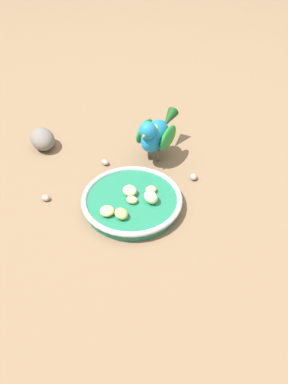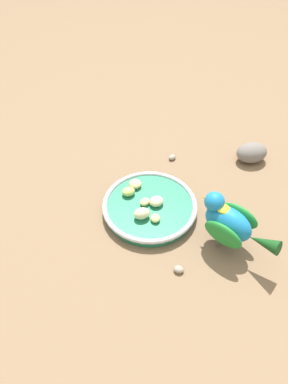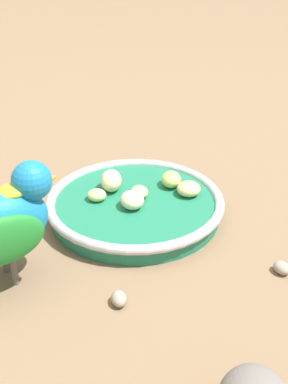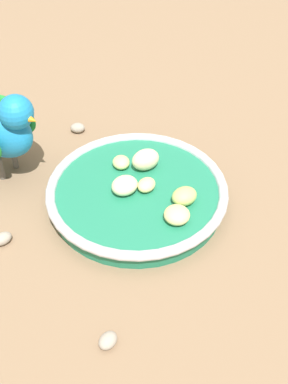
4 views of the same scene
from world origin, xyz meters
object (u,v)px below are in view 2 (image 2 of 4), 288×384
pebble_2 (217,198)px  apple_piece_3 (135,184)px  feeding_bowl (149,208)px  pebble_1 (179,269)px  parrot (230,223)px  apple_piece_2 (145,202)px  rock_large (252,153)px  apple_piece_0 (155,218)px  pebble_0 (172,157)px  apple_piece_4 (128,192)px  apple_piece_5 (156,201)px  apple_piece_1 (142,214)px

pebble_2 → apple_piece_3: bearing=126.0°
feeding_bowl → pebble_1: bearing=-116.4°
parrot → pebble_2: bearing=-50.1°
apple_piece_2 → parrot: parrot is taller
feeding_bowl → apple_piece_2: apple_piece_2 is taller
feeding_bowl → rock_large: rock_large is taller
apple_piece_0 → apple_piece_2: 0.06m
apple_piece_2 → pebble_0: size_ratio=1.19×
apple_piece_2 → pebble_2: 0.19m
apple_piece_0 → apple_piece_2: same height
apple_piece_4 → pebble_2: (0.16, -0.17, -0.03)m
pebble_1 → rock_large: bearing=10.9°
apple_piece_5 → rock_large: rock_large is taller
rock_large → apple_piece_2: bearing=165.3°
parrot → rock_large: parrot is taller
parrot → apple_piece_5: bearing=7.2°
apple_piece_5 → pebble_0: bearing=28.5°
feeding_bowl → apple_piece_1: 0.05m
apple_piece_1 → parrot: size_ratio=0.20×
apple_piece_1 → apple_piece_2: bearing=33.2°
apple_piece_2 → apple_piece_4: apple_piece_4 is taller
feeding_bowl → apple_piece_0: 0.05m
parrot → apple_piece_2: bearing=11.2°
apple_piece_1 → pebble_0: apple_piece_1 is taller
apple_piece_3 → pebble_1: apple_piece_3 is taller
apple_piece_0 → apple_piece_5: apple_piece_5 is taller
apple_piece_3 → feeding_bowl: bearing=-109.9°
parrot → pebble_1: parrot is taller
apple_piece_5 → rock_large: 0.34m
apple_piece_5 → pebble_0: 0.21m
apple_piece_0 → apple_piece_3: size_ratio=0.80×
rock_large → pebble_2: (-0.20, -0.02, -0.02)m
feeding_bowl → apple_piece_4: bearing=96.2°
feeding_bowl → apple_piece_3: (0.03, 0.07, 0.02)m
apple_piece_2 → apple_piece_3: apple_piece_3 is taller
apple_piece_4 → pebble_2: 0.23m
apple_piece_3 → apple_piece_2: bearing=-114.8°
apple_piece_0 → pebble_1: bearing=-115.6°
apple_piece_5 → pebble_0: (0.18, 0.10, -0.03)m
apple_piece_0 → apple_piece_2: (0.02, 0.05, 0.00)m
apple_piece_5 → pebble_1: apple_piece_5 is taller
apple_piece_4 → pebble_2: apple_piece_4 is taller
apple_piece_0 → rock_large: (0.38, -0.04, -0.00)m
apple_piece_3 → apple_piece_4: 0.03m
pebble_1 → pebble_2: size_ratio=0.95×
apple_piece_0 → apple_piece_1: 0.03m
apple_piece_1 → apple_piece_3: bearing=52.6°
apple_piece_1 → apple_piece_0: bearing=-62.1°
apple_piece_1 → parrot: bearing=-64.3°
feeding_bowl → rock_large: (0.35, -0.08, 0.01)m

